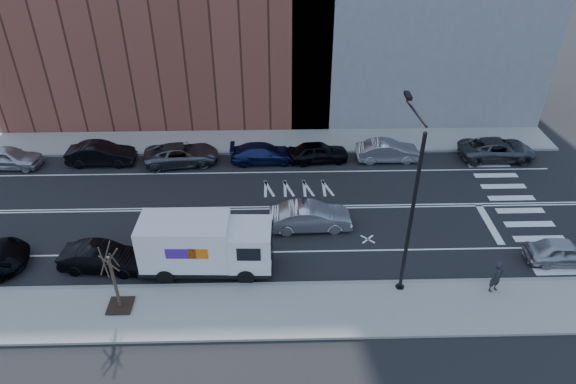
{
  "coord_description": "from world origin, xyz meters",
  "views": [
    {
      "loc": [
        0.78,
        -26.45,
        18.78
      ],
      "look_at": [
        1.44,
        -0.33,
        1.4
      ],
      "focal_mm": 32.0,
      "sensor_mm": 36.0,
      "label": 1
    }
  ],
  "objects_px": {
    "driving_sedan": "(310,217)",
    "pedestrian": "(497,277)",
    "far_parked_b": "(101,154)",
    "far_parked_a": "(9,157)",
    "fedex_van": "(205,245)",
    "near_parked_front": "(564,252)"
  },
  "relations": [
    {
      "from": "far_parked_b",
      "to": "driving_sedan",
      "type": "bearing_deg",
      "value": -118.51
    },
    {
      "from": "far_parked_a",
      "to": "far_parked_b",
      "type": "xyz_separation_m",
      "value": [
        6.41,
        0.31,
        0.02
      ]
    },
    {
      "from": "fedex_van",
      "to": "pedestrian",
      "type": "relative_size",
      "value": 3.86
    },
    {
      "from": "far_parked_b",
      "to": "near_parked_front",
      "type": "height_order",
      "value": "far_parked_b"
    },
    {
      "from": "far_parked_a",
      "to": "far_parked_b",
      "type": "bearing_deg",
      "value": -83.67
    },
    {
      "from": "near_parked_front",
      "to": "pedestrian",
      "type": "xyz_separation_m",
      "value": [
        -4.61,
        -2.27,
        0.37
      ]
    },
    {
      "from": "fedex_van",
      "to": "far_parked_b",
      "type": "distance_m",
      "value": 14.43
    },
    {
      "from": "pedestrian",
      "to": "far_parked_a",
      "type": "bearing_deg",
      "value": 131.46
    },
    {
      "from": "fedex_van",
      "to": "far_parked_b",
      "type": "xyz_separation_m",
      "value": [
        -8.74,
        11.45,
        -0.88
      ]
    },
    {
      "from": "fedex_van",
      "to": "near_parked_front",
      "type": "distance_m",
      "value": 19.36
    },
    {
      "from": "far_parked_a",
      "to": "near_parked_front",
      "type": "xyz_separation_m",
      "value": [
        34.49,
        -11.02,
        -0.08
      ]
    },
    {
      "from": "fedex_van",
      "to": "far_parked_a",
      "type": "xyz_separation_m",
      "value": [
        -15.15,
        11.14,
        -0.9
      ]
    },
    {
      "from": "far_parked_a",
      "to": "pedestrian",
      "type": "relative_size",
      "value": 2.48
    },
    {
      "from": "driving_sedan",
      "to": "pedestrian",
      "type": "height_order",
      "value": "pedestrian"
    },
    {
      "from": "driving_sedan",
      "to": "pedestrian",
      "type": "distance_m",
      "value": 10.61
    },
    {
      "from": "far_parked_b",
      "to": "pedestrian",
      "type": "height_order",
      "value": "pedestrian"
    },
    {
      "from": "driving_sedan",
      "to": "near_parked_front",
      "type": "distance_m",
      "value": 14.0
    },
    {
      "from": "driving_sedan",
      "to": "near_parked_front",
      "type": "height_order",
      "value": "driving_sedan"
    },
    {
      "from": "pedestrian",
      "to": "driving_sedan",
      "type": "bearing_deg",
      "value": 123.29
    },
    {
      "from": "near_parked_front",
      "to": "pedestrian",
      "type": "relative_size",
      "value": 2.21
    },
    {
      "from": "near_parked_front",
      "to": "far_parked_a",
      "type": "bearing_deg",
      "value": 74.88
    },
    {
      "from": "far_parked_b",
      "to": "driving_sedan",
      "type": "relative_size",
      "value": 0.99
    }
  ]
}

